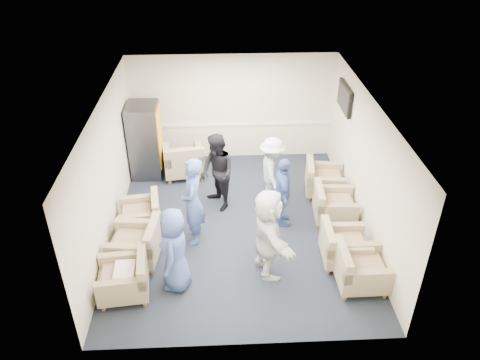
{
  "coord_description": "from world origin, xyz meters",
  "views": [
    {
      "loc": [
        -0.33,
        -7.75,
        5.96
      ],
      "look_at": [
        0.05,
        0.2,
        0.98
      ],
      "focal_mm": 35.0,
      "sensor_mm": 36.0,
      "label": 1
    }
  ],
  "objects_px": {
    "armchair_right_midfar": "(332,206)",
    "armchair_left_far": "(143,216)",
    "person_back_right": "(272,171)",
    "person_front_right": "(268,234)",
    "armchair_right_far": "(322,181)",
    "person_mid_left": "(193,202)",
    "armchair_left_near": "(127,279)",
    "armchair_corner": "(184,162)",
    "person_front_left": "(175,250)",
    "armchair_left_mid": "(138,245)",
    "person_back_left": "(217,173)",
    "armchair_right_near": "(358,270)",
    "armchair_right_midnear": "(342,247)",
    "person_mid_right": "(283,192)",
    "vending_machine": "(145,140)"
  },
  "relations": [
    {
      "from": "armchair_left_mid",
      "to": "armchair_right_midfar",
      "type": "distance_m",
      "value": 4.02
    },
    {
      "from": "person_mid_left",
      "to": "armchair_right_far",
      "type": "bearing_deg",
      "value": 120.5
    },
    {
      "from": "armchair_left_mid",
      "to": "armchair_left_near",
      "type": "bearing_deg",
      "value": 0.87
    },
    {
      "from": "armchair_left_near",
      "to": "armchair_corner",
      "type": "distance_m",
      "value": 3.97
    },
    {
      "from": "person_front_left",
      "to": "person_back_left",
      "type": "bearing_deg",
      "value": 170.05
    },
    {
      "from": "armchair_left_mid",
      "to": "armchair_right_midnear",
      "type": "bearing_deg",
      "value": 92.94
    },
    {
      "from": "vending_machine",
      "to": "person_back_left",
      "type": "relative_size",
      "value": 1.04
    },
    {
      "from": "person_front_right",
      "to": "armchair_left_near",
      "type": "bearing_deg",
      "value": 88.54
    },
    {
      "from": "armchair_right_midfar",
      "to": "person_back_left",
      "type": "bearing_deg",
      "value": 79.92
    },
    {
      "from": "armchair_left_far",
      "to": "person_front_right",
      "type": "relative_size",
      "value": 0.52
    },
    {
      "from": "armchair_left_near",
      "to": "armchair_left_far",
      "type": "bearing_deg",
      "value": 172.77
    },
    {
      "from": "person_mid_right",
      "to": "armchair_left_far",
      "type": "bearing_deg",
      "value": 89.36
    },
    {
      "from": "armchair_right_near",
      "to": "armchair_right_far",
      "type": "bearing_deg",
      "value": 0.47
    },
    {
      "from": "armchair_right_far",
      "to": "person_mid_left",
      "type": "bearing_deg",
      "value": 125.54
    },
    {
      "from": "armchair_right_midnear",
      "to": "armchair_right_near",
      "type": "bearing_deg",
      "value": -166.07
    },
    {
      "from": "person_front_left",
      "to": "armchair_right_midfar",
      "type": "bearing_deg",
      "value": 126.92
    },
    {
      "from": "armchair_left_far",
      "to": "person_mid_right",
      "type": "distance_m",
      "value": 2.88
    },
    {
      "from": "vending_machine",
      "to": "person_back_right",
      "type": "xyz_separation_m",
      "value": [
        2.87,
        -1.36,
        -0.12
      ]
    },
    {
      "from": "vending_machine",
      "to": "person_mid_right",
      "type": "height_order",
      "value": "vending_machine"
    },
    {
      "from": "armchair_right_midnear",
      "to": "vending_machine",
      "type": "relative_size",
      "value": 0.47
    },
    {
      "from": "armchair_right_far",
      "to": "person_mid_left",
      "type": "relative_size",
      "value": 0.52
    },
    {
      "from": "armchair_right_midfar",
      "to": "armchair_corner",
      "type": "relative_size",
      "value": 0.83
    },
    {
      "from": "armchair_left_far",
      "to": "armchair_left_near",
      "type": "bearing_deg",
      "value": -8.79
    },
    {
      "from": "person_back_right",
      "to": "person_front_right",
      "type": "relative_size",
      "value": 0.89
    },
    {
      "from": "armchair_right_near",
      "to": "person_back_right",
      "type": "bearing_deg",
      "value": 24.23
    },
    {
      "from": "armchair_corner",
      "to": "armchair_right_midnear",
      "type": "bearing_deg",
      "value": 125.08
    },
    {
      "from": "person_front_left",
      "to": "person_back_left",
      "type": "height_order",
      "value": "person_back_left"
    },
    {
      "from": "armchair_left_far",
      "to": "person_front_left",
      "type": "distance_m",
      "value": 1.89
    },
    {
      "from": "person_back_left",
      "to": "person_back_right",
      "type": "distance_m",
      "value": 1.2
    },
    {
      "from": "armchair_left_mid",
      "to": "person_back_left",
      "type": "xyz_separation_m",
      "value": [
        1.49,
        1.69,
        0.51
      ]
    },
    {
      "from": "armchair_left_near",
      "to": "armchair_right_midnear",
      "type": "xyz_separation_m",
      "value": [
        3.85,
        0.64,
        -0.0
      ]
    },
    {
      "from": "armchair_right_midfar",
      "to": "vending_machine",
      "type": "xyz_separation_m",
      "value": [
        -4.07,
        2.11,
        0.56
      ]
    },
    {
      "from": "person_front_left",
      "to": "person_back_right",
      "type": "distance_m",
      "value": 3.17
    },
    {
      "from": "person_front_left",
      "to": "vending_machine",
      "type": "bearing_deg",
      "value": -158.92
    },
    {
      "from": "person_back_right",
      "to": "armchair_right_midfar",
      "type": "bearing_deg",
      "value": -127.46
    },
    {
      "from": "person_front_left",
      "to": "person_back_right",
      "type": "height_order",
      "value": "person_front_left"
    },
    {
      "from": "armchair_right_midfar",
      "to": "armchair_corner",
      "type": "bearing_deg",
      "value": 62.41
    },
    {
      "from": "armchair_right_midfar",
      "to": "armchair_left_far",
      "type": "bearing_deg",
      "value": 95.71
    },
    {
      "from": "armchair_right_midnear",
      "to": "armchair_corner",
      "type": "relative_size",
      "value": 0.79
    },
    {
      "from": "vending_machine",
      "to": "person_front_left",
      "type": "distance_m",
      "value": 4.0
    },
    {
      "from": "armchair_corner",
      "to": "vending_machine",
      "type": "distance_m",
      "value": 1.04
    },
    {
      "from": "person_back_right",
      "to": "armchair_left_mid",
      "type": "bearing_deg",
      "value": 119.36
    },
    {
      "from": "armchair_right_far",
      "to": "person_mid_right",
      "type": "xyz_separation_m",
      "value": [
        -1.06,
        -1.08,
        0.43
      ]
    },
    {
      "from": "armchair_right_near",
      "to": "person_front_right",
      "type": "xyz_separation_m",
      "value": [
        -1.55,
        0.41,
        0.53
      ]
    },
    {
      "from": "armchair_right_midnear",
      "to": "person_front_left",
      "type": "height_order",
      "value": "person_front_left"
    },
    {
      "from": "person_back_left",
      "to": "armchair_right_near",
      "type": "bearing_deg",
      "value": 17.76
    },
    {
      "from": "person_front_right",
      "to": "person_mid_right",
      "type": "bearing_deg",
      "value": -28.65
    },
    {
      "from": "armchair_left_near",
      "to": "person_back_right",
      "type": "height_order",
      "value": "person_back_right"
    },
    {
      "from": "person_back_right",
      "to": "person_front_right",
      "type": "height_order",
      "value": "person_front_right"
    },
    {
      "from": "armchair_left_mid",
      "to": "person_back_right",
      "type": "bearing_deg",
      "value": 130.71
    }
  ]
}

